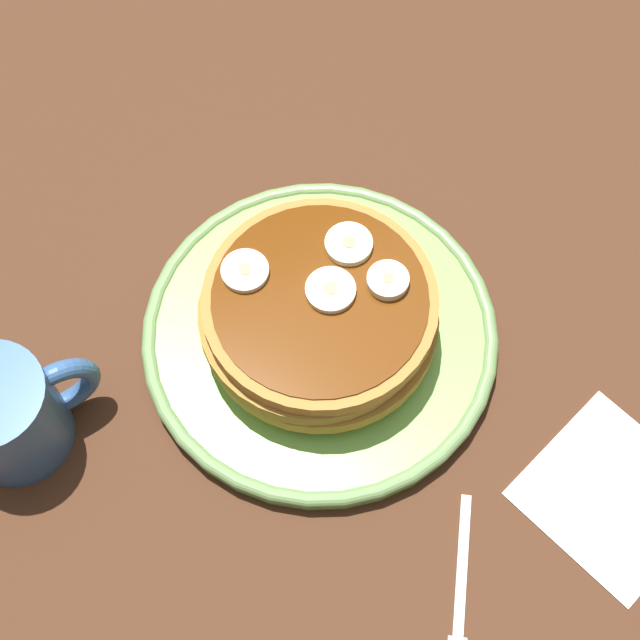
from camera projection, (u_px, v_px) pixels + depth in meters
ground_plane at (320, 348)px, 71.20cm from camera, size 140.00×140.00×3.00cm
plate at (320, 334)px, 68.92cm from camera, size 26.57×26.57×1.93cm
pancake_stack at (319, 313)px, 66.04cm from camera, size 17.28×17.59×5.41cm
banana_slice_0 at (327, 286)px, 63.75cm from camera, size 3.53×3.53×0.73cm
banana_slice_1 at (245, 271)px, 64.28cm from camera, size 3.38×3.38×0.71cm
banana_slice_2 at (349, 245)px, 65.19cm from camera, size 3.41×3.41×0.79cm
banana_slice_3 at (388, 281)px, 63.81cm from camera, size 2.96×2.96×0.94cm
coffee_mug at (9, 412)px, 62.80cm from camera, size 10.93×7.75×8.17cm
napkin at (613, 494)px, 64.42cm from camera, size 13.42×13.42×0.30cm
fork at (460, 603)px, 61.07cm from camera, size 8.65×10.94×0.50cm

